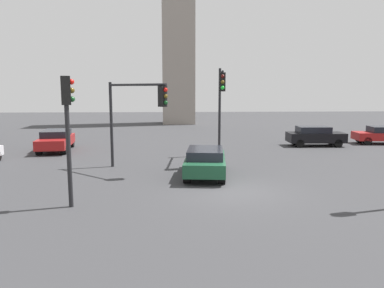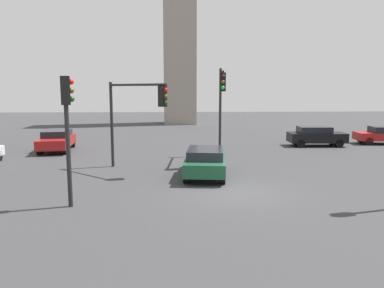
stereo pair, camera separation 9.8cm
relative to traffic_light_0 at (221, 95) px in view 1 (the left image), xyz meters
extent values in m
plane|color=#38383A|center=(-0.34, -6.92, -3.89)|extent=(108.57, 108.57, 0.00)
cylinder|color=black|center=(0.15, 1.72, -1.13)|extent=(0.16, 0.16, 5.52)
cylinder|color=black|center=(-0.01, -0.17, 1.27)|extent=(0.45, 3.79, 0.12)
cube|color=black|center=(-0.16, -1.81, 0.72)|extent=(0.35, 0.35, 1.00)
sphere|color=#4C0F0C|center=(-0.17, -2.01, 1.02)|extent=(0.20, 0.20, 0.20)
sphere|color=#594714|center=(-0.17, -2.01, 0.72)|extent=(0.20, 0.20, 0.20)
sphere|color=green|center=(-0.17, -2.01, 0.42)|extent=(0.20, 0.20, 0.20)
cylinder|color=black|center=(-6.55, -8.69, -1.55)|extent=(0.16, 0.16, 4.69)
cube|color=black|center=(-6.55, -8.69, 0.30)|extent=(0.40, 0.40, 1.00)
sphere|color=red|center=(-6.35, -8.64, 0.60)|extent=(0.20, 0.20, 0.20)
sphere|color=#594714|center=(-6.35, -8.64, 0.30)|extent=(0.20, 0.20, 0.20)
sphere|color=#14471E|center=(-6.35, -8.64, 0.00)|extent=(0.20, 0.20, 0.20)
cylinder|color=black|center=(-6.16, -1.59, -1.59)|extent=(0.16, 0.16, 4.60)
cylinder|color=black|center=(-4.64, -2.89, 0.56)|extent=(3.12, 2.71, 0.12)
cube|color=black|center=(-3.31, -4.04, 0.01)|extent=(0.45, 0.45, 1.00)
sphere|color=red|center=(-3.16, -4.17, 0.31)|extent=(0.20, 0.20, 0.20)
sphere|color=#594714|center=(-3.16, -4.17, 0.01)|extent=(0.20, 0.20, 0.20)
sphere|color=#14471E|center=(-3.16, -4.17, -0.29)|extent=(0.20, 0.20, 0.20)
cube|color=black|center=(7.86, 5.28, -3.24)|extent=(4.20, 1.87, 0.70)
cube|color=black|center=(7.66, 5.29, -2.68)|extent=(2.37, 1.60, 0.51)
cylinder|color=black|center=(9.29, 5.95, -3.59)|extent=(0.61, 0.33, 0.60)
cylinder|color=black|center=(9.25, 4.53, -3.59)|extent=(0.61, 0.33, 0.60)
cylinder|color=black|center=(6.48, 6.04, -3.59)|extent=(0.61, 0.33, 0.60)
cylinder|color=black|center=(6.43, 4.62, -3.59)|extent=(0.61, 0.33, 0.60)
cube|color=#19472D|center=(-1.25, -4.08, -3.24)|extent=(2.38, 4.55, 0.61)
cube|color=black|center=(-1.28, -4.29, -2.74)|extent=(1.94, 2.62, 0.48)
cylinder|color=black|center=(-1.85, -2.51, -3.55)|extent=(0.42, 0.72, 0.69)
cylinder|color=black|center=(-0.31, -2.69, -3.55)|extent=(0.42, 0.72, 0.69)
cylinder|color=black|center=(-2.19, -5.46, -3.55)|extent=(0.42, 0.72, 0.69)
cylinder|color=black|center=(-0.65, -5.64, -3.55)|extent=(0.42, 0.72, 0.69)
cube|color=maroon|center=(-10.89, 3.96, -3.24)|extent=(2.35, 4.67, 0.64)
cube|color=black|center=(-10.91, 4.18, -2.71)|extent=(1.92, 2.68, 0.49)
cylinder|color=black|center=(-9.96, 2.52, -3.56)|extent=(0.41, 0.70, 0.67)
cylinder|color=black|center=(-11.50, 2.35, -3.56)|extent=(0.41, 0.70, 0.67)
cylinder|color=black|center=(-10.27, 5.56, -3.56)|extent=(0.41, 0.70, 0.67)
cylinder|color=black|center=(-11.82, 5.40, -3.56)|extent=(0.41, 0.70, 0.67)
cube|color=maroon|center=(13.44, 6.10, -3.28)|extent=(4.29, 2.05, 0.59)
cylinder|color=black|center=(11.97, 5.50, -3.58)|extent=(0.64, 0.36, 0.62)
cylinder|color=black|center=(12.08, 6.91, -3.58)|extent=(0.64, 0.36, 0.62)
cube|color=gray|center=(-2.07, 24.51, 9.17)|extent=(3.86, 3.86, 26.12)
camera|label=1|loc=(-2.83, -22.08, 0.36)|focal=35.14mm
camera|label=2|loc=(-2.74, -22.08, 0.36)|focal=35.14mm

